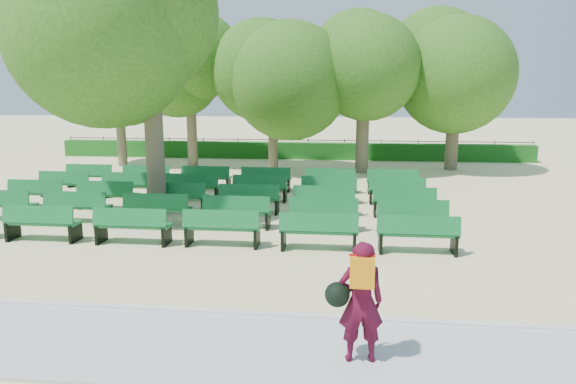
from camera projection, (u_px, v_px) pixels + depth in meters
The scene contains 9 objects.
ground at pixel (237, 221), 14.80m from camera, with size 120.00×120.00×0.00m, color beige.
paving at pixel (132, 344), 7.58m from camera, with size 30.00×2.20×0.06m, color #B7B8B3.
curb at pixel (160, 310), 8.70m from camera, with size 30.00×0.12×0.10m, color silver.
hedge at pixel (290, 151), 28.36m from camera, with size 26.00×0.70×0.90m, color #185918.
fence at pixel (291, 158), 28.84m from camera, with size 26.00×0.10×1.02m, color black, non-canonical shape.
tree_line at pixel (281, 169), 24.55m from camera, with size 21.80×6.80×7.04m, color #32631A, non-canonical shape.
bench_array at pixel (214, 209), 15.98m from camera, with size 1.86×0.64×1.16m.
tree_among at pixel (149, 43), 14.71m from camera, with size 5.70×5.70×7.65m.
person at pixel (359, 300), 6.91m from camera, with size 0.82×0.52×1.70m.
Camera 1 is at (3.08, -14.10, 3.71)m, focal length 32.00 mm.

